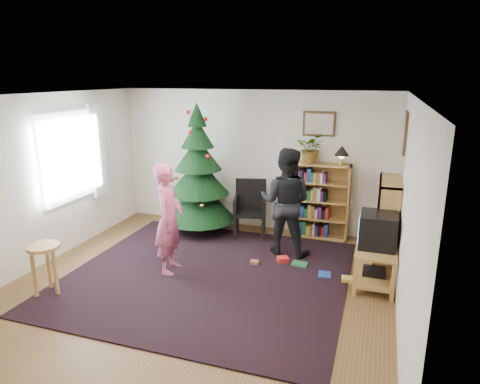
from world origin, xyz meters
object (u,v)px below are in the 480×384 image
(person_by_chair, at_px, (286,202))
(person_standing, at_px, (169,219))
(bookshelf_right, at_px, (387,222))
(stool, at_px, (44,256))
(potted_plant, at_px, (312,148))
(tv_stand, at_px, (375,261))
(crt_tv, at_px, (378,230))
(bookshelf_back, at_px, (321,200))
(picture_back, at_px, (319,124))
(armchair, at_px, (252,206))
(picture_right, at_px, (405,132))
(christmas_tree, at_px, (199,180))
(table_lamp, at_px, (342,152))

(person_by_chair, bearing_deg, person_standing, 40.48)
(bookshelf_right, height_order, stool, bookshelf_right)
(potted_plant, bearing_deg, bookshelf_right, -33.62)
(tv_stand, bearing_deg, crt_tv, -180.00)
(stool, height_order, potted_plant, potted_plant)
(crt_tv, bearing_deg, stool, -157.81)
(bookshelf_back, height_order, person_by_chair, person_by_chair)
(bookshelf_right, relative_size, crt_tv, 2.54)
(picture_back, relative_size, person_by_chair, 0.32)
(bookshelf_back, relative_size, armchair, 1.32)
(tv_stand, height_order, potted_plant, potted_plant)
(picture_right, relative_size, armchair, 0.61)
(picture_right, height_order, potted_plant, picture_right)
(bookshelf_back, relative_size, stool, 1.92)
(tv_stand, height_order, person_by_chair, person_by_chair)
(crt_tv, distance_m, potted_plant, 2.09)
(picture_right, xyz_separation_m, potted_plant, (-1.41, 0.59, -0.39))
(crt_tv, bearing_deg, christmas_tree, 160.15)
(picture_right, distance_m, person_by_chair, 2.00)
(christmas_tree, height_order, armchair, christmas_tree)
(person_standing, bearing_deg, christmas_tree, 0.64)
(picture_right, relative_size, bookshelf_back, 0.46)
(armchair, xyz_separation_m, stool, (-1.87, -2.89, -0.01))
(picture_back, bearing_deg, person_by_chair, -106.45)
(stool, relative_size, person_standing, 0.43)
(picture_right, distance_m, table_lamp, 1.17)
(picture_right, distance_m, armchair, 2.78)
(bookshelf_right, xyz_separation_m, potted_plant, (-1.28, 0.85, 0.89))
(bookshelf_right, distance_m, crt_tv, 0.72)
(table_lamp, bearing_deg, potted_plant, 180.00)
(potted_plant, bearing_deg, picture_right, -22.67)
(armchair, bearing_deg, picture_back, 8.74)
(stool, bearing_deg, picture_back, 48.62)
(bookshelf_right, xyz_separation_m, person_by_chair, (-1.50, -0.07, 0.18))
(picture_back, xyz_separation_m, christmas_tree, (-1.98, -0.59, -0.99))
(tv_stand, xyz_separation_m, armchair, (-2.12, 1.26, 0.20))
(picture_back, distance_m, armchair, 1.81)
(bookshelf_back, xyz_separation_m, potted_plant, (-0.20, 0.00, 0.89))
(bookshelf_back, bearing_deg, tv_stand, -58.31)
(christmas_tree, xyz_separation_m, table_lamp, (2.39, 0.45, 0.56))
(stool, height_order, person_by_chair, person_by_chair)
(bookshelf_right, xyz_separation_m, table_lamp, (-0.78, 0.85, 0.85))
(picture_right, height_order, stool, picture_right)
(picture_back, distance_m, person_by_chair, 1.56)
(bookshelf_back, height_order, crt_tv, bookshelf_back)
(picture_back, distance_m, picture_right, 1.51)
(christmas_tree, distance_m, armchair, 1.04)
(stool, distance_m, person_by_chair, 3.46)
(armchair, bearing_deg, bookshelf_back, 0.68)
(bookshelf_right, height_order, person_standing, person_standing)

